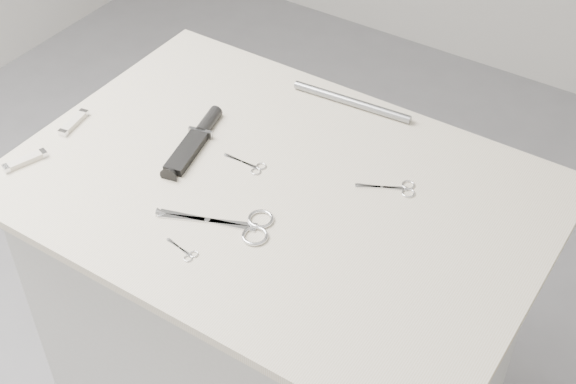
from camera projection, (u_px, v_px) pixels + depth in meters
The scene contains 10 objects.
plinth at pixel (280, 340), 1.82m from camera, with size 0.90×0.60×0.90m, color beige.
display_board at pixel (278, 190), 1.51m from camera, with size 1.00×0.70×0.02m, color beige.
large_shears at pixel (240, 225), 1.42m from camera, with size 0.21×0.12×0.01m.
embroidery_scissors_a at pixel (396, 188), 1.50m from camera, with size 0.11×0.07×0.00m.
embroidery_scissors_b at pixel (250, 165), 1.55m from camera, with size 0.09×0.04×0.00m.
tiny_scissors at pixel (185, 252), 1.38m from camera, with size 0.07×0.03×0.00m.
sheathed_knife at pixel (197, 138), 1.60m from camera, with size 0.08×0.21×0.03m.
pocket_knife_a at pixel (74, 123), 1.64m from camera, with size 0.03×0.09×0.01m.
pocket_knife_b at pixel (25, 161), 1.55m from camera, with size 0.05×0.09×0.01m.
metal_rail at pixel (352, 102), 1.69m from camera, with size 0.02×0.02×0.27m, color gray.
Camera 1 is at (0.63, -0.93, 1.92)m, focal length 50.00 mm.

